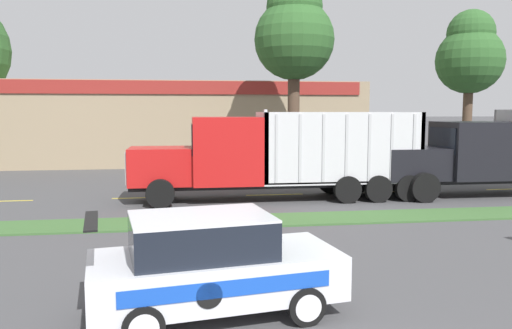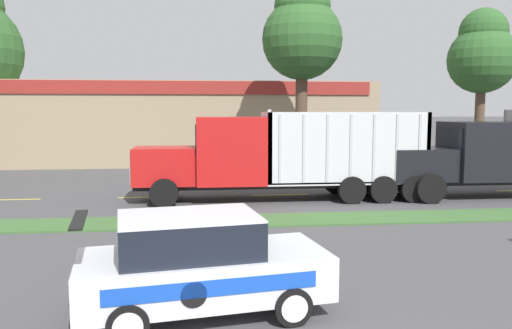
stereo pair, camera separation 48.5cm
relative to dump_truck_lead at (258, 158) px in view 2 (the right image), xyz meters
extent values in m
cube|color=#3D6633|center=(-1.02, -3.81, -1.61)|extent=(120.00, 1.80, 0.06)
cube|color=yellow|center=(-9.76, 1.09, -1.64)|extent=(2.40, 0.14, 0.01)
cube|color=yellow|center=(-4.36, 1.09, -1.64)|extent=(2.40, 0.14, 0.01)
cube|color=yellow|center=(1.04, 1.09, -1.64)|extent=(2.40, 0.14, 0.01)
cube|color=yellow|center=(6.44, 1.09, -1.64)|extent=(2.40, 0.14, 0.01)
cube|color=black|center=(0.88, 0.00, -1.03)|extent=(11.22, 1.29, 0.18)
cube|color=red|center=(-3.54, 0.00, -0.24)|extent=(2.38, 1.93, 1.40)
cube|color=#B7B7BC|center=(-4.76, 0.00, -0.24)|extent=(0.06, 1.65, 1.19)
cube|color=red|center=(-1.05, 0.00, 0.33)|extent=(2.61, 2.35, 2.55)
cube|color=black|center=(-2.37, 0.00, 0.78)|extent=(0.04, 2.00, 1.15)
cylinder|color=silver|center=(0.35, -0.76, 1.12)|extent=(0.14, 0.14, 1.56)
cube|color=silver|center=(3.37, 0.00, -0.88)|extent=(6.23, 2.35, 0.12)
cube|color=silver|center=(0.33, 0.00, 0.46)|extent=(0.16, 2.35, 2.68)
cube|color=silver|center=(6.40, 0.00, 0.46)|extent=(0.16, 2.35, 2.68)
cube|color=silver|center=(3.37, -1.09, 0.46)|extent=(6.23, 0.16, 2.68)
cube|color=silver|center=(3.37, 1.10, 0.46)|extent=(6.23, 0.16, 2.68)
cube|color=#BCBCC1|center=(0.70, -1.19, 0.46)|extent=(0.10, 0.04, 2.55)
cube|color=#BCBCC1|center=(1.59, -1.19, 0.46)|extent=(0.10, 0.04, 2.55)
cube|color=#BCBCC1|center=(2.48, -1.19, 0.46)|extent=(0.10, 0.04, 2.55)
cube|color=#BCBCC1|center=(3.37, -1.19, 0.46)|extent=(0.10, 0.04, 2.55)
cube|color=#BCBCC1|center=(4.26, -1.19, 0.46)|extent=(0.10, 0.04, 2.55)
cube|color=#BCBCC1|center=(5.15, -1.19, 0.46)|extent=(0.10, 0.04, 2.55)
cube|color=#BCBCC1|center=(6.04, -1.19, 0.46)|extent=(0.10, 0.04, 2.55)
cylinder|color=black|center=(-3.54, -1.15, -1.12)|extent=(1.04, 0.30, 1.04)
cylinder|color=black|center=(-3.54, 1.16, -1.12)|extent=(1.04, 0.30, 1.04)
cylinder|color=black|center=(5.88, -1.15, -1.12)|extent=(1.04, 0.30, 1.04)
cylinder|color=black|center=(5.88, 1.16, -1.12)|extent=(1.04, 0.30, 1.04)
cylinder|color=black|center=(4.67, -1.15, -1.12)|extent=(1.04, 0.30, 1.04)
cylinder|color=black|center=(4.67, 1.16, -1.12)|extent=(1.04, 0.30, 1.04)
cylinder|color=black|center=(3.45, -1.15, -1.12)|extent=(1.04, 0.30, 1.04)
cylinder|color=black|center=(3.45, 1.16, -1.12)|extent=(1.04, 0.30, 1.04)
cube|color=black|center=(6.42, -0.24, -0.26)|extent=(2.57, 2.00, 1.26)
cube|color=#B7B7BC|center=(5.10, -0.24, -0.26)|extent=(0.06, 1.71, 1.08)
cube|color=black|center=(9.22, -0.24, 0.26)|extent=(3.02, 2.44, 2.30)
cube|color=black|center=(7.68, -0.24, 0.66)|extent=(0.04, 2.08, 1.03)
cylinder|color=black|center=(6.42, -1.44, -1.07)|extent=(1.14, 0.30, 1.14)
cylinder|color=black|center=(6.42, 0.96, -1.07)|extent=(1.14, 0.30, 1.14)
cube|color=silver|center=(-2.12, -10.88, -0.95)|extent=(4.43, 2.50, 0.75)
cube|color=black|center=(-2.37, -10.92, -0.25)|extent=(2.54, 1.97, 0.63)
cube|color=silver|center=(-2.37, -10.92, 0.08)|extent=(2.54, 1.97, 0.04)
cube|color=black|center=(-4.09, -11.20, 0.12)|extent=(0.44, 1.49, 0.03)
cube|color=blue|center=(-1.97, -11.80, -0.87)|extent=(3.31, 0.56, 0.26)
cylinder|color=black|center=(-2.28, -11.85, -0.95)|extent=(0.41, 0.07, 0.41)
cylinder|color=black|center=(-0.70, -11.54, -1.32)|extent=(0.66, 0.30, 0.64)
cylinder|color=silver|center=(-0.68, -11.64, -1.32)|extent=(0.44, 0.08, 0.45)
cylinder|color=black|center=(-0.99, -9.80, -1.32)|extent=(0.66, 0.30, 0.64)
cylinder|color=silver|center=(-1.00, -9.70, -1.32)|extent=(0.44, 0.08, 0.45)
cylinder|color=black|center=(-3.26, -11.96, -1.32)|extent=(0.66, 0.30, 0.64)
cylinder|color=silver|center=(-3.24, -12.07, -1.32)|extent=(0.44, 0.08, 0.45)
cylinder|color=black|center=(-3.55, -10.22, -1.32)|extent=(0.66, 0.30, 0.64)
cylinder|color=silver|center=(-3.57, -10.12, -1.32)|extent=(0.44, 0.08, 0.45)
cube|color=#9E896B|center=(-5.17, 17.49, 1.03)|extent=(28.39, 12.00, 5.34)
cube|color=maroon|center=(-5.17, 11.44, 3.25)|extent=(26.97, 0.10, 0.80)
cylinder|color=brown|center=(3.04, 6.68, 1.37)|extent=(0.62, 0.62, 6.02)
sphere|color=#2D5B28|center=(3.04, 6.68, 5.52)|extent=(4.16, 4.16, 4.16)
sphere|color=#2D5B28|center=(3.04, 6.68, 7.19)|extent=(2.91, 2.91, 2.91)
cylinder|color=brown|center=(14.88, 10.01, 1.10)|extent=(0.58, 0.58, 5.48)
sphere|color=#2D5B28|center=(14.88, 10.01, 4.96)|extent=(4.10, 4.10, 4.10)
sphere|color=#2D5B28|center=(14.88, 10.01, 6.60)|extent=(2.87, 2.87, 2.87)
camera|label=1|loc=(-2.60, -19.17, 1.84)|focal=35.00mm
camera|label=2|loc=(-2.12, -19.23, 1.84)|focal=35.00mm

